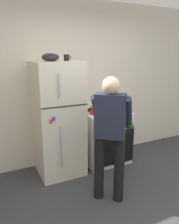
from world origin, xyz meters
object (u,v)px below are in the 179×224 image
(red_pot, at_px, (98,110))
(mixing_bowl, at_px, (50,57))
(stove_range, at_px, (105,137))
(coffee_mug, at_px, (67,58))
(person_cook, at_px, (110,129))
(refrigerator, at_px, (58,119))
(pepper_mill, at_px, (114,102))

(red_pot, xyz_separation_m, mixing_bowl, (-0.75, 0.05, 0.84))
(stove_range, relative_size, red_pot, 2.43)
(stove_range, xyz_separation_m, red_pot, (-0.16, -0.04, 0.51))
(coffee_mug, relative_size, mixing_bowl, 0.44)
(person_cook, height_order, coffee_mug, coffee_mug)
(person_cook, xyz_separation_m, red_pot, (0.31, 0.89, 0.00))
(person_cook, xyz_separation_m, coffee_mug, (-0.18, 0.99, 0.84))
(refrigerator, bearing_deg, red_pot, -4.24)
(stove_range, distance_m, red_pot, 0.54)
(stove_range, distance_m, person_cook, 1.16)
(pepper_mill, height_order, mixing_bowl, mixing_bowl)
(stove_range, height_order, mixing_bowl, mixing_bowl)
(refrigerator, xyz_separation_m, red_pot, (0.67, -0.05, 0.08))
(person_cook, bearing_deg, mixing_bowl, 115.12)
(refrigerator, bearing_deg, person_cook, -68.99)
(red_pot, relative_size, pepper_mill, 1.92)
(person_cook, bearing_deg, stove_range, 63.32)
(refrigerator, xyz_separation_m, person_cook, (0.36, -0.94, 0.08))
(coffee_mug, height_order, mixing_bowl, mixing_bowl)
(coffee_mug, distance_m, mixing_bowl, 0.27)
(person_cook, height_order, pepper_mill, person_cook)
(stove_range, relative_size, person_cook, 0.57)
(person_cook, distance_m, coffee_mug, 1.31)
(pepper_mill, xyz_separation_m, mixing_bowl, (-1.21, -0.20, 0.80))
(person_cook, relative_size, pepper_mill, 8.27)
(refrigerator, relative_size, pepper_mill, 9.02)
(refrigerator, xyz_separation_m, pepper_mill, (1.13, 0.20, 0.13))
(pepper_mill, relative_size, mixing_bowl, 0.76)
(refrigerator, bearing_deg, coffee_mug, 15.40)
(person_cook, bearing_deg, coffee_mug, 100.23)
(stove_range, height_order, person_cook, person_cook)
(coffee_mug, bearing_deg, mixing_bowl, -169.22)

